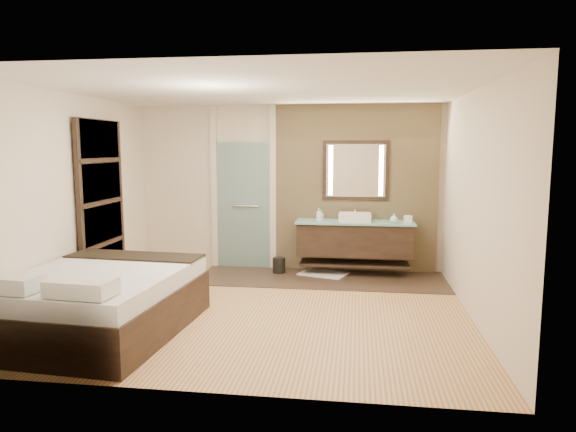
# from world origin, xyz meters

# --- Properties ---
(floor) EXTENTS (5.00, 5.00, 0.00)m
(floor) POSITION_xyz_m (0.00, 0.00, 0.00)
(floor) COLOR #986040
(floor) RESTS_ON ground
(tile_strip) EXTENTS (3.80, 1.30, 0.01)m
(tile_strip) POSITION_xyz_m (0.60, 1.60, 0.01)
(tile_strip) COLOR #32271B
(tile_strip) RESTS_ON floor
(stone_wall) EXTENTS (2.60, 0.08, 2.70)m
(stone_wall) POSITION_xyz_m (1.10, 2.21, 1.35)
(stone_wall) COLOR tan
(stone_wall) RESTS_ON floor
(vanity) EXTENTS (1.85, 0.55, 0.88)m
(vanity) POSITION_xyz_m (1.10, 1.92, 0.58)
(vanity) COLOR black
(vanity) RESTS_ON stone_wall
(mirror_unit) EXTENTS (1.06, 0.04, 0.96)m
(mirror_unit) POSITION_xyz_m (1.10, 2.16, 1.65)
(mirror_unit) COLOR black
(mirror_unit) RESTS_ON stone_wall
(frosted_door) EXTENTS (1.10, 0.12, 2.70)m
(frosted_door) POSITION_xyz_m (-0.75, 2.20, 1.14)
(frosted_door) COLOR #A5D1C8
(frosted_door) RESTS_ON floor
(shoji_partition) EXTENTS (0.06, 1.20, 2.40)m
(shoji_partition) POSITION_xyz_m (-2.43, 0.60, 1.21)
(shoji_partition) COLOR black
(shoji_partition) RESTS_ON floor
(bed) EXTENTS (1.88, 2.28, 0.83)m
(bed) POSITION_xyz_m (-1.65, -1.03, 0.35)
(bed) COLOR black
(bed) RESTS_ON floor
(bath_mat) EXTENTS (0.85, 0.71, 0.02)m
(bath_mat) POSITION_xyz_m (0.62, 1.85, 0.02)
(bath_mat) COLOR silver
(bath_mat) RESTS_ON floor
(waste_bin) EXTENTS (0.26, 0.26, 0.25)m
(waste_bin) POSITION_xyz_m (-0.10, 1.85, 0.13)
(waste_bin) COLOR black
(waste_bin) RESTS_ON floor
(tissue_box) EXTENTS (0.14, 0.14, 0.10)m
(tissue_box) POSITION_xyz_m (1.92, 1.89, 0.92)
(tissue_box) COLOR silver
(tissue_box) RESTS_ON vanity
(soap_bottle_a) EXTENTS (0.10, 0.10, 0.21)m
(soap_bottle_a) POSITION_xyz_m (0.54, 1.83, 0.97)
(soap_bottle_a) COLOR silver
(soap_bottle_a) RESTS_ON vanity
(soap_bottle_b) EXTENTS (0.08, 0.08, 0.16)m
(soap_bottle_b) POSITION_xyz_m (0.56, 1.97, 0.95)
(soap_bottle_b) COLOR #B2B2B2
(soap_bottle_b) RESTS_ON vanity
(soap_bottle_c) EXTENTS (0.13, 0.13, 0.15)m
(soap_bottle_c) POSITION_xyz_m (1.70, 1.79, 0.94)
(soap_bottle_c) COLOR #ACD8D0
(soap_bottle_c) RESTS_ON vanity
(cup) EXTENTS (0.13, 0.13, 0.09)m
(cup) POSITION_xyz_m (1.92, 2.01, 0.91)
(cup) COLOR white
(cup) RESTS_ON vanity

